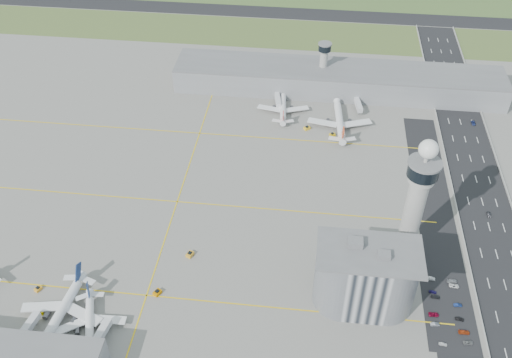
# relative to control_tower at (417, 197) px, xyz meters

# --- Properties ---
(ground) EXTENTS (1000.00, 1000.00, 0.00)m
(ground) POSITION_rel_control_tower_xyz_m (-72.00, -8.00, -35.04)
(ground) COLOR gray
(grass_strip_0) EXTENTS (480.00, 50.00, 0.08)m
(grass_strip_0) POSITION_rel_control_tower_xyz_m (-92.00, 217.00, -35.00)
(grass_strip_0) COLOR #4B602D
(grass_strip_0) RESTS_ON ground
(runway) EXTENTS (480.00, 22.00, 0.10)m
(runway) POSITION_rel_control_tower_xyz_m (-92.00, 254.00, -34.98)
(runway) COLOR black
(runway) RESTS_ON ground
(highway) EXTENTS (28.00, 500.00, 0.10)m
(highway) POSITION_rel_control_tower_xyz_m (43.00, -8.00, -34.99)
(highway) COLOR black
(highway) RESTS_ON ground
(barrier_left) EXTENTS (0.60, 500.00, 1.20)m
(barrier_left) POSITION_rel_control_tower_xyz_m (29.00, -8.00, -34.44)
(barrier_left) COLOR #9E9E99
(barrier_left) RESTS_ON ground
(landside_road) EXTENTS (18.00, 260.00, 0.08)m
(landside_road) POSITION_rel_control_tower_xyz_m (18.00, -18.00, -35.00)
(landside_road) COLOR black
(landside_road) RESTS_ON ground
(parking_lot) EXTENTS (20.00, 44.00, 0.10)m
(parking_lot) POSITION_rel_control_tower_xyz_m (16.00, -30.00, -34.99)
(parking_lot) COLOR black
(parking_lot) RESTS_ON ground
(taxiway_line_h_0) EXTENTS (260.00, 0.60, 0.01)m
(taxiway_line_h_0) POSITION_rel_control_tower_xyz_m (-112.00, -38.00, -35.04)
(taxiway_line_h_0) COLOR yellow
(taxiway_line_h_0) RESTS_ON ground
(taxiway_line_h_1) EXTENTS (260.00, 0.60, 0.01)m
(taxiway_line_h_1) POSITION_rel_control_tower_xyz_m (-112.00, 22.00, -35.04)
(taxiway_line_h_1) COLOR yellow
(taxiway_line_h_1) RESTS_ON ground
(taxiway_line_h_2) EXTENTS (260.00, 0.60, 0.01)m
(taxiway_line_h_2) POSITION_rel_control_tower_xyz_m (-112.00, 82.00, -35.04)
(taxiway_line_h_2) COLOR yellow
(taxiway_line_h_2) RESTS_ON ground
(taxiway_line_v) EXTENTS (0.60, 260.00, 0.01)m
(taxiway_line_v) POSITION_rel_control_tower_xyz_m (-112.00, 22.00, -35.04)
(taxiway_line_v) COLOR yellow
(taxiway_line_v) RESTS_ON ground
(control_tower) EXTENTS (14.00, 14.00, 64.50)m
(control_tower) POSITION_rel_control_tower_xyz_m (0.00, 0.00, 0.00)
(control_tower) COLOR #ADAAA5
(control_tower) RESTS_ON ground
(secondary_tower) EXTENTS (8.60, 8.60, 31.90)m
(secondary_tower) POSITION_rel_control_tower_xyz_m (-42.00, 142.00, -16.24)
(secondary_tower) COLOR #ADAAA5
(secondary_tower) RESTS_ON ground
(admin_building) EXTENTS (42.00, 24.00, 33.50)m
(admin_building) POSITION_rel_control_tower_xyz_m (-20.01, -30.00, -19.74)
(admin_building) COLOR #B2B2B7
(admin_building) RESTS_ON ground
(terminal_pier) EXTENTS (210.00, 32.00, 15.80)m
(terminal_pier) POSITION_rel_control_tower_xyz_m (-32.00, 140.00, -27.14)
(terminal_pier) COLOR gray
(terminal_pier) RESTS_ON ground
(airplane_near_b) EXTENTS (39.92, 45.59, 11.83)m
(airplane_near_b) POSITION_rel_control_tower_xyz_m (-143.82, -53.43, -29.13)
(airplane_near_b) COLOR white
(airplane_near_b) RESTS_ON ground
(airplane_near_c) EXTENTS (39.34, 42.63, 9.79)m
(airplane_near_c) POSITION_rel_control_tower_xyz_m (-130.16, -57.33, -30.15)
(airplane_near_c) COLOR white
(airplane_near_c) RESTS_ON ground
(airplane_far_a) EXTENTS (34.92, 40.18, 10.62)m
(airplane_far_a) POSITION_rel_control_tower_xyz_m (-64.99, 111.70, -29.73)
(airplane_far_a) COLOR white
(airplane_far_a) RESTS_ON ground
(airplane_far_b) EXTENTS (42.25, 48.51, 12.75)m
(airplane_far_b) POSITION_rel_control_tower_xyz_m (-30.22, 99.95, -28.67)
(airplane_far_b) COLOR white
(airplane_far_b) RESTS_ON ground
(jet_bridge_near_1) EXTENTS (5.39, 14.31, 5.70)m
(jet_bridge_near_1) POSITION_rel_control_tower_xyz_m (-155.00, -69.00, -32.19)
(jet_bridge_near_1) COLOR silver
(jet_bridge_near_1) RESTS_ON ground
(jet_bridge_near_2) EXTENTS (5.39, 14.31, 5.70)m
(jet_bridge_near_2) POSITION_rel_control_tower_xyz_m (-125.00, -69.00, -32.19)
(jet_bridge_near_2) COLOR silver
(jet_bridge_near_2) RESTS_ON ground
(jet_bridge_far_0) EXTENTS (5.39, 14.31, 5.70)m
(jet_bridge_far_0) POSITION_rel_control_tower_xyz_m (-70.00, 124.00, -32.19)
(jet_bridge_far_0) COLOR silver
(jet_bridge_far_0) RESTS_ON ground
(jet_bridge_far_1) EXTENTS (5.39, 14.31, 5.70)m
(jet_bridge_far_1) POSITION_rel_control_tower_xyz_m (-20.00, 124.00, -32.19)
(jet_bridge_far_1) COLOR silver
(jet_bridge_far_1) RESTS_ON ground
(tug_0) EXTENTS (4.40, 4.37, 2.13)m
(tug_0) POSITION_rel_control_tower_xyz_m (-154.07, -53.07, -33.97)
(tug_0) COLOR yellow
(tug_0) RESTS_ON ground
(tug_1) EXTENTS (3.23, 3.68, 1.78)m
(tug_1) POSITION_rel_control_tower_xyz_m (-159.56, -40.56, -34.15)
(tug_1) COLOR #FDA625
(tug_1) RESTS_ON ground
(tug_2) EXTENTS (3.83, 4.25, 2.05)m
(tug_2) POSITION_rel_control_tower_xyz_m (-107.51, -36.55, -34.02)
(tug_2) COLOR #D47E00
(tug_2) RESTS_ON ground
(tug_3) EXTENTS (3.67, 4.32, 2.12)m
(tug_3) POSITION_rel_control_tower_xyz_m (-97.99, -13.29, -33.98)
(tug_3) COLOR gold
(tug_3) RESTS_ON ground
(tug_4) EXTENTS (4.37, 4.17, 2.10)m
(tug_4) POSITION_rel_control_tower_xyz_m (-49.18, 93.49, -33.99)
(tug_4) COLOR yellow
(tug_4) RESTS_ON ground
(tug_5) EXTENTS (3.99, 3.55, 1.92)m
(tug_5) POSITION_rel_control_tower_xyz_m (-34.09, 88.57, -34.08)
(tug_5) COLOR gold
(tug_5) RESTS_ON ground
(car_lot_0) EXTENTS (3.47, 1.79, 1.13)m
(car_lot_0) POSITION_rel_control_tower_xyz_m (11.83, -48.23, -34.48)
(car_lot_0) COLOR white
(car_lot_0) RESTS_ON ground
(car_lot_1) EXTENTS (4.00, 1.85, 1.27)m
(car_lot_1) POSITION_rel_control_tower_xyz_m (9.83, -39.07, -34.41)
(car_lot_1) COLOR gray
(car_lot_1) RESTS_ON ground
(car_lot_2) EXTENTS (4.36, 2.19, 1.18)m
(car_lot_2) POSITION_rel_control_tower_xyz_m (9.85, -34.17, -34.45)
(car_lot_2) COLOR maroon
(car_lot_2) RESTS_ON ground
(car_lot_3) EXTENTS (4.05, 1.86, 1.15)m
(car_lot_3) POSITION_rel_control_tower_xyz_m (11.62, -24.70, -34.47)
(car_lot_3) COLOR black
(car_lot_3) RESTS_ON ground
(car_lot_4) EXTENTS (3.37, 1.72, 1.10)m
(car_lot_4) POSITION_rel_control_tower_xyz_m (10.85, -22.12, -34.49)
(car_lot_4) COLOR navy
(car_lot_4) RESTS_ON ground
(car_lot_5) EXTENTS (4.02, 1.72, 1.29)m
(car_lot_5) POSITION_rel_control_tower_xyz_m (10.80, -14.70, -34.40)
(car_lot_5) COLOR silver
(car_lot_5) RESTS_ON ground
(car_lot_6) EXTENTS (4.15, 2.32, 1.10)m
(car_lot_6) POSITION_rel_control_tower_xyz_m (21.90, -46.36, -34.49)
(car_lot_6) COLOR slate
(car_lot_6) RESTS_ON ground
(car_lot_7) EXTENTS (4.60, 1.98, 1.32)m
(car_lot_7) POSITION_rel_control_tower_xyz_m (21.05, -41.61, -34.38)
(car_lot_7) COLOR #B03B13
(car_lot_7) RESTS_ON ground
(car_lot_8) EXTENTS (3.77, 1.96, 1.23)m
(car_lot_8) POSITION_rel_control_tower_xyz_m (20.19, -35.24, -34.43)
(car_lot_8) COLOR black
(car_lot_8) RESTS_ON ground
(car_lot_9) EXTENTS (3.59, 1.54, 1.15)m
(car_lot_9) POSITION_rel_control_tower_xyz_m (20.59, -28.07, -34.47)
(car_lot_9) COLOR navy
(car_lot_9) RESTS_ON ground
(car_lot_10) EXTENTS (4.54, 2.29, 1.23)m
(car_lot_10) POSITION_rel_control_tower_xyz_m (20.49, -17.74, -34.42)
(car_lot_10) COLOR white
(car_lot_10) RESTS_ON ground
(car_lot_11) EXTENTS (4.69, 2.46, 1.30)m
(car_lot_11) POSITION_rel_control_tower_xyz_m (20.03, -15.18, -34.39)
(car_lot_11) COLOR gray
(car_lot_11) RESTS_ON ground
(car_hw_1) EXTENTS (1.54, 3.99, 1.30)m
(car_hw_1) POSITION_rel_control_tower_xyz_m (44.20, 30.21, -34.39)
(car_hw_1) COLOR black
(car_hw_1) RESTS_ON ground
(car_hw_2) EXTENTS (2.19, 4.63, 1.28)m
(car_hw_2) POSITION_rel_control_tower_xyz_m (50.33, 110.80, -34.40)
(car_hw_2) COLOR navy
(car_hw_2) RESTS_ON ground
(car_hw_4) EXTENTS (1.52, 3.79, 1.29)m
(car_hw_4) POSITION_rel_control_tower_xyz_m (35.85, 169.83, -34.40)
(car_hw_4) COLOR gray
(car_hw_4) RESTS_ON ground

